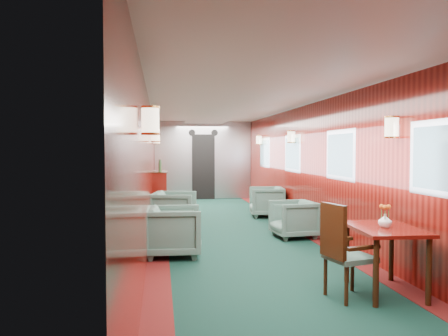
% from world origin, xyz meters
% --- Properties ---
extents(room, '(12.00, 12.10, 2.40)m').
position_xyz_m(room, '(0.00, 0.00, 1.63)').
color(room, '#0C2E24').
rests_on(room, ground).
extents(bulkhead, '(2.98, 0.17, 2.39)m').
position_xyz_m(bulkhead, '(0.00, 5.91, 1.18)').
color(bulkhead, '#AEB0B5').
rests_on(bulkhead, ground).
extents(windows_right, '(0.02, 8.60, 0.80)m').
position_xyz_m(windows_right, '(1.49, 0.25, 1.45)').
color(windows_right, '#B1B2B8').
rests_on(windows_right, ground).
extents(wall_sconces, '(2.97, 7.97, 0.25)m').
position_xyz_m(wall_sconces, '(0.00, 0.57, 1.79)').
color(wall_sconces, '#FAECC3').
rests_on(wall_sconces, ground).
extents(dining_table, '(0.74, 1.00, 0.71)m').
position_xyz_m(dining_table, '(1.05, -3.21, 0.60)').
color(dining_table, maroon).
rests_on(dining_table, ground).
extents(side_chair, '(0.53, 0.55, 0.99)m').
position_xyz_m(side_chair, '(0.53, -3.33, 0.54)').
color(side_chair, '#1C423D').
rests_on(side_chair, ground).
extents(credenza, '(0.36, 1.14, 1.30)m').
position_xyz_m(credenza, '(-1.34, 3.00, 0.52)').
color(credenza, maroon).
rests_on(credenza, ground).
extents(flower_vase, '(0.15, 0.15, 0.14)m').
position_xyz_m(flower_vase, '(1.04, -3.24, 0.78)').
color(flower_vase, white).
rests_on(flower_vase, dining_table).
extents(armchair_left_near, '(0.83, 0.80, 0.72)m').
position_xyz_m(armchair_left_near, '(-1.13, -1.25, 0.36)').
color(armchair_left_near, '#1C423D').
rests_on(armchair_left_near, ground).
extents(armchair_left_far, '(0.94, 0.92, 0.73)m').
position_xyz_m(armchair_left_far, '(-1.05, 0.84, 0.37)').
color(armchair_left_far, '#1C423D').
rests_on(armchair_left_far, ground).
extents(armchair_right_near, '(0.78, 0.76, 0.65)m').
position_xyz_m(armchair_right_near, '(0.98, -0.23, 0.32)').
color(armchair_right_near, '#1C423D').
rests_on(armchair_right_near, ground).
extents(armchair_right_far, '(0.83, 0.81, 0.69)m').
position_xyz_m(armchair_right_far, '(1.09, 2.16, 0.34)').
color(armchair_right_far, '#1C423D').
rests_on(armchair_right_far, ground).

